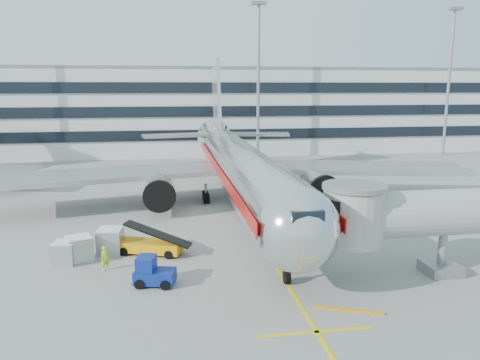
{
  "coord_description": "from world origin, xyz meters",
  "views": [
    {
      "loc": [
        -7.23,
        -34.77,
        12.17
      ],
      "look_at": [
        -0.82,
        5.58,
        4.0
      ],
      "focal_mm": 35.0,
      "sensor_mm": 36.0,
      "label": 1
    }
  ],
  "objects": [
    {
      "name": "cargo_container_front",
      "position": [
        -14.45,
        -2.27,
        0.8
      ],
      "size": [
        1.68,
        1.68,
        1.59
      ],
      "color": "#A7AAAE",
      "rests_on": "ground"
    },
    {
      "name": "lead_in_line",
      "position": [
        0.0,
        10.0,
        0.01
      ],
      "size": [
        0.25,
        70.0,
        0.01
      ],
      "primitive_type": "cube",
      "color": "#DDC40B",
      "rests_on": "ground"
    },
    {
      "name": "ground",
      "position": [
        0.0,
        0.0,
        0.0
      ],
      "size": [
        180.0,
        180.0,
        0.0
      ],
      "primitive_type": "plane",
      "color": "gray",
      "rests_on": "ground"
    },
    {
      "name": "jet_bridge",
      "position": [
        12.18,
        -8.0,
        3.87
      ],
      "size": [
        17.8,
        4.5,
        7.0
      ],
      "color": "silver",
      "rests_on": "ground"
    },
    {
      "name": "main_jet",
      "position": [
        0.0,
        11.72,
        4.23
      ],
      "size": [
        50.95,
        48.7,
        16.06
      ],
      "color": "silver",
      "rests_on": "ground"
    },
    {
      "name": "stop_bar",
      "position": [
        0.0,
        -14.0,
        0.01
      ],
      "size": [
        6.0,
        0.25,
        0.01
      ],
      "primitive_type": "cube",
      "color": "#DDC40B",
      "rests_on": "ground"
    },
    {
      "name": "light_mast_centre",
      "position": [
        8.0,
        42.0,
        14.88
      ],
      "size": [
        2.4,
        1.2,
        25.45
      ],
      "color": "gray",
      "rests_on": "ground"
    },
    {
      "name": "light_mast_east",
      "position": [
        42.0,
        42.0,
        14.88
      ],
      "size": [
        2.4,
        1.2,
        25.45
      ],
      "color": "gray",
      "rests_on": "ground"
    },
    {
      "name": "terminal",
      "position": [
        0.0,
        57.95,
        7.8
      ],
      "size": [
        150.0,
        24.25,
        15.6
      ],
      "color": "silver",
      "rests_on": "ground"
    },
    {
      "name": "ramp_worker",
      "position": [
        -11.52,
        -3.94,
        0.84
      ],
      "size": [
        0.73,
        0.64,
        1.67
      ],
      "primitive_type": "imported",
      "rotation": [
        0.0,
        0.0,
        0.48
      ],
      "color": "#A7E518",
      "rests_on": "ground"
    },
    {
      "name": "cargo_container_left",
      "position": [
        -13.57,
        -1.81,
        0.89
      ],
      "size": [
        2.16,
        2.16,
        1.77
      ],
      "color": "#A7AAAE",
      "rests_on": "ground"
    },
    {
      "name": "baggage_tug",
      "position": [
        -8.34,
        -6.86,
        0.81
      ],
      "size": [
        2.74,
        2.06,
        1.86
      ],
      "color": "navy",
      "rests_on": "ground"
    },
    {
      "name": "belt_loader",
      "position": [
        -8.64,
        -1.18,
        0.68
      ],
      "size": [
        5.07,
        3.22,
        2.38
      ],
      "color": "orange",
      "rests_on": "ground"
    },
    {
      "name": "cargo_container_right",
      "position": [
        -11.55,
        -0.5,
        0.93
      ],
      "size": [
        1.96,
        1.96,
        1.85
      ],
      "color": "#A7AAAE",
      "rests_on": "ground"
    }
  ]
}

